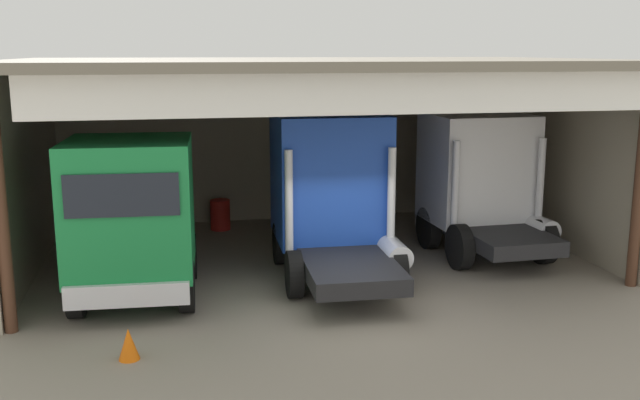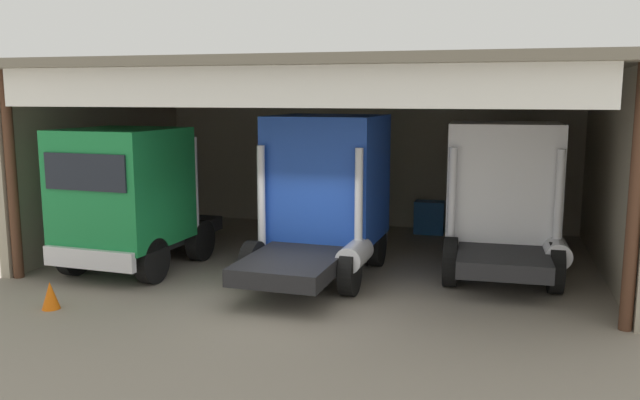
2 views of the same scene
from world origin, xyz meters
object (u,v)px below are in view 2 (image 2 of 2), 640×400
tool_cart (429,217)px  traffic_cone (50,295)px  truck_white_center_right_bay (504,196)px  truck_green_center_bay (128,196)px  oil_drum (293,214)px  truck_blue_left_bay (325,191)px

tool_cart → traffic_cone: tool_cart is taller
truck_white_center_right_bay → traffic_cone: 10.18m
tool_cart → truck_green_center_bay: bearing=-136.1°
truck_white_center_right_bay → oil_drum: (-6.42, 3.85, -1.44)m
truck_white_center_right_bay → traffic_cone: bearing=-151.0°
truck_blue_left_bay → oil_drum: (-2.29, 4.68, -1.52)m
truck_green_center_bay → oil_drum: bearing=-106.9°
truck_blue_left_bay → traffic_cone: truck_blue_left_bay is taller
truck_white_center_right_bay → truck_green_center_bay: bearing=-167.6°
truck_white_center_right_bay → oil_drum: size_ratio=4.76×
truck_green_center_bay → traffic_cone: size_ratio=8.48×
truck_green_center_bay → tool_cart: 9.17m
truck_green_center_bay → truck_white_center_right_bay: size_ratio=1.12×
truck_blue_left_bay → tool_cart: size_ratio=5.38×
truck_green_center_bay → truck_blue_left_bay: size_ratio=0.88×
truck_white_center_right_bay → tool_cart: truck_white_center_right_bay is taller
truck_green_center_bay → oil_drum: (2.24, 5.99, -1.40)m
truck_blue_left_bay → traffic_cone: bearing=-134.4°
oil_drum → traffic_cone: 9.22m
truck_blue_left_bay → traffic_cone: 6.45m
oil_drum → truck_green_center_bay: bearing=-110.5°
truck_blue_left_bay → truck_green_center_bay: bearing=-161.5°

